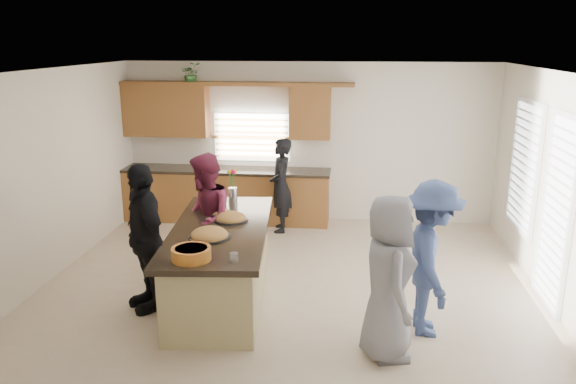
# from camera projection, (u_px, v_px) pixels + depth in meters

# --- Properties ---
(floor) EXTENTS (6.50, 6.50, 0.00)m
(floor) POSITION_uv_depth(u_px,v_px,m) (289.00, 287.00, 7.43)
(floor) COLOR beige
(floor) RESTS_ON ground
(room_shell) EXTENTS (6.52, 6.02, 2.81)m
(room_shell) POSITION_uv_depth(u_px,v_px,m) (289.00, 145.00, 6.93)
(room_shell) COLOR silver
(room_shell) RESTS_ON ground
(back_cabinetry) EXTENTS (4.08, 0.66, 2.46)m
(back_cabinetry) POSITION_uv_depth(u_px,v_px,m) (224.00, 170.00, 9.97)
(back_cabinetry) COLOR brown
(back_cabinetry) RESTS_ON ground
(right_wall_glazing) EXTENTS (0.06, 4.00, 2.25)m
(right_wall_glazing) POSITION_uv_depth(u_px,v_px,m) (559.00, 200.00, 6.60)
(right_wall_glazing) COLOR white
(right_wall_glazing) RESTS_ON ground
(island) EXTENTS (1.39, 2.79, 0.95)m
(island) POSITION_uv_depth(u_px,v_px,m) (221.00, 265.00, 7.00)
(island) COLOR tan
(island) RESTS_ON ground
(platter_front) EXTENTS (0.49, 0.49, 0.20)m
(platter_front) POSITION_uv_depth(u_px,v_px,m) (209.00, 236.00, 6.48)
(platter_front) COLOR black
(platter_front) RESTS_ON island
(platter_mid) EXTENTS (0.42, 0.42, 0.17)m
(platter_mid) POSITION_uv_depth(u_px,v_px,m) (231.00, 219.00, 7.09)
(platter_mid) COLOR black
(platter_mid) RESTS_ON island
(platter_back) EXTENTS (0.31, 0.31, 0.13)m
(platter_back) POSITION_uv_depth(u_px,v_px,m) (218.00, 212.00, 7.37)
(platter_back) COLOR black
(platter_back) RESTS_ON island
(salad_bowl) EXTENTS (0.41, 0.41, 0.13)m
(salad_bowl) POSITION_uv_depth(u_px,v_px,m) (191.00, 253.00, 5.83)
(salad_bowl) COLOR #C06E23
(salad_bowl) RESTS_ON island
(clear_cup) EXTENTS (0.09, 0.09, 0.10)m
(clear_cup) POSITION_uv_depth(u_px,v_px,m) (234.00, 258.00, 5.77)
(clear_cup) COLOR white
(clear_cup) RESTS_ON island
(plate_stack) EXTENTS (0.19, 0.19, 0.04)m
(plate_stack) POSITION_uv_depth(u_px,v_px,m) (220.00, 203.00, 7.77)
(plate_stack) COLOR #B48ECF
(plate_stack) RESTS_ON island
(flower_vase) EXTENTS (0.14, 0.14, 0.44)m
(flower_vase) POSITION_uv_depth(u_px,v_px,m) (233.00, 184.00, 7.99)
(flower_vase) COLOR silver
(flower_vase) RESTS_ON island
(potted_plant) EXTENTS (0.44, 0.41, 0.38)m
(potted_plant) POSITION_uv_depth(u_px,v_px,m) (191.00, 74.00, 9.67)
(potted_plant) COLOR #31702D
(potted_plant) RESTS_ON back_cabinetry
(woman_left_back) EXTENTS (0.45, 0.62, 1.59)m
(woman_left_back) POSITION_uv_depth(u_px,v_px,m) (281.00, 185.00, 9.41)
(woman_left_back) COLOR black
(woman_left_back) RESTS_ON ground
(woman_left_mid) EXTENTS (0.86, 1.00, 1.76)m
(woman_left_mid) POSITION_uv_depth(u_px,v_px,m) (206.00, 220.00, 7.36)
(woman_left_mid) COLOR maroon
(woman_left_mid) RESTS_ON ground
(woman_left_front) EXTENTS (0.99, 1.10, 1.80)m
(woman_left_front) POSITION_uv_depth(u_px,v_px,m) (144.00, 237.00, 6.65)
(woman_left_front) COLOR black
(woman_left_front) RESTS_ON ground
(woman_right_back) EXTENTS (0.67, 1.14, 1.74)m
(woman_right_back) POSITION_uv_depth(u_px,v_px,m) (431.00, 259.00, 6.09)
(woman_right_back) COLOR #37497A
(woman_right_back) RESTS_ON ground
(woman_right_front) EXTENTS (0.70, 0.93, 1.72)m
(woman_right_front) POSITION_uv_depth(u_px,v_px,m) (388.00, 278.00, 5.62)
(woman_right_front) COLOR slate
(woman_right_front) RESTS_ON ground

